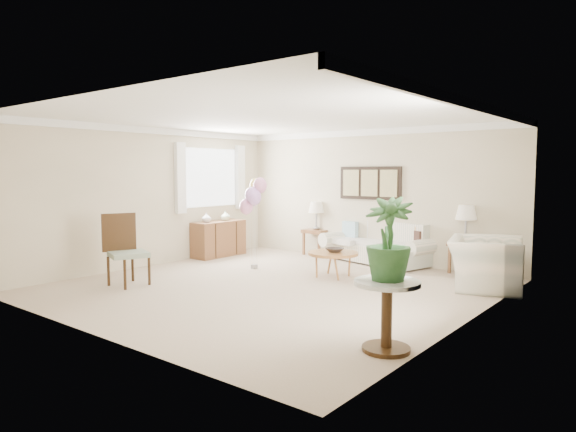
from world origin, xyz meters
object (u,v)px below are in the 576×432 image
object	(u,v)px
sofa	(380,247)
armchair	(485,263)
coffee_table	(333,254)
balloon_cluster	(254,194)
accent_chair	(125,248)

from	to	relation	value
sofa	armchair	world-z (taller)	sofa
coffee_table	balloon_cluster	distance (m)	1.85
accent_chair	balloon_cluster	distance (m)	2.47
sofa	balloon_cluster	distance (m)	2.69
coffee_table	accent_chair	xyz separation A→B (m)	(-2.24, -2.51, 0.19)
coffee_table	balloon_cluster	world-z (taller)	balloon_cluster
accent_chair	balloon_cluster	size ratio (longest dim) A/B	0.67
sofa	accent_chair	distance (m)	4.76
coffee_table	accent_chair	bearing A→B (deg)	-131.72
armchair	balloon_cluster	world-z (taller)	balloon_cluster
accent_chair	coffee_table	bearing A→B (deg)	48.28
armchair	sofa	bearing A→B (deg)	52.31
armchair	accent_chair	xyz separation A→B (m)	(-4.52, -3.26, 0.20)
accent_chair	balloon_cluster	xyz separation A→B (m)	(0.69, 2.24, 0.78)
accent_chair	balloon_cluster	bearing A→B (deg)	72.78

